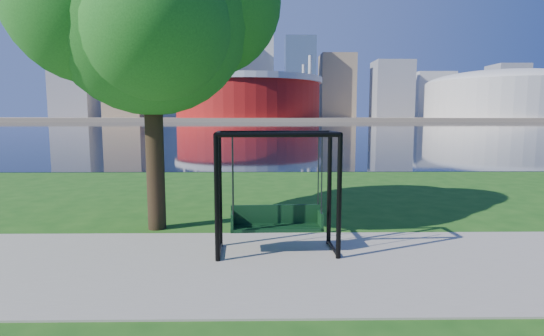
{
  "coord_description": "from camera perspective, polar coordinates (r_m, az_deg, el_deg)",
  "views": [
    {
      "loc": [
        -0.18,
        -7.6,
        2.57
      ],
      "look_at": [
        -0.06,
        0.0,
        1.65
      ],
      "focal_mm": 28.0,
      "sensor_mm": 36.0,
      "label": 1
    }
  ],
  "objects": [
    {
      "name": "river",
      "position": [
        109.63,
        -0.77,
        5.57
      ],
      "size": [
        900.0,
        180.0,
        0.02
      ],
      "primitive_type": "cube",
      "color": "black",
      "rests_on": "ground"
    },
    {
      "name": "ground",
      "position": [
        8.02,
        0.46,
        -11.79
      ],
      "size": [
        900.0,
        900.0,
        0.0
      ],
      "primitive_type": "plane",
      "color": "#1E5114",
      "rests_on": "ground"
    },
    {
      "name": "park_tree",
      "position": [
        10.29,
        -16.29,
        20.08
      ],
      "size": [
        5.75,
        5.2,
        7.15
      ],
      "color": "black",
      "rests_on": "ground"
    },
    {
      "name": "far_bank",
      "position": [
        313.6,
        -0.83,
        6.62
      ],
      "size": [
        900.0,
        228.0,
        2.0
      ],
      "primitive_type": "cube",
      "color": "#937F60",
      "rests_on": "ground"
    },
    {
      "name": "path",
      "position": [
        7.54,
        0.55,
        -12.9
      ],
      "size": [
        120.0,
        4.0,
        0.03
      ],
      "primitive_type": "cube",
      "color": "#9E937F",
      "rests_on": "ground"
    },
    {
      "name": "stadium",
      "position": [
        243.07,
        -3.22,
        9.64
      ],
      "size": [
        83.0,
        83.0,
        32.0
      ],
      "color": "maroon",
      "rests_on": "far_bank"
    },
    {
      "name": "swing",
      "position": [
        7.94,
        0.62,
        -3.66
      ],
      "size": [
        2.3,
        1.08,
        2.31
      ],
      "rotation": [
        0.0,
        0.0,
        0.05
      ],
      "color": "black",
      "rests_on": "ground"
    },
    {
      "name": "skyline",
      "position": [
        328.71,
        -1.6,
        12.72
      ],
      "size": [
        392.0,
        66.0,
        96.5
      ],
      "color": "gray",
      "rests_on": "far_bank"
    },
    {
      "name": "arena",
      "position": [
        278.03,
        28.6,
        8.82
      ],
      "size": [
        84.0,
        84.0,
        26.56
      ],
      "color": "beige",
      "rests_on": "far_bank"
    }
  ]
}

